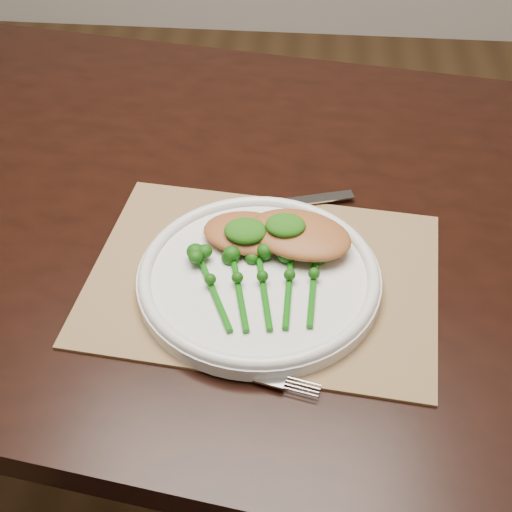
# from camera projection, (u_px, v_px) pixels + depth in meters

# --- Properties ---
(floor) EXTENTS (4.00, 4.00, 0.00)m
(floor) POSITION_uv_depth(u_px,v_px,m) (283.00, 432.00, 1.61)
(floor) COLOR #53361C
(floor) RESTS_ON ground
(dining_table) EXTENTS (1.71, 1.12, 0.75)m
(dining_table) POSITION_uv_depth(u_px,v_px,m) (226.00, 364.00, 1.27)
(dining_table) COLOR black
(dining_table) RESTS_ON ground
(placemat) EXTENTS (0.46, 0.36, 0.00)m
(placemat) POSITION_uv_depth(u_px,v_px,m) (263.00, 277.00, 0.90)
(placemat) COLOR olive
(placemat) RESTS_ON dining_table
(dinner_plate) EXTENTS (0.30, 0.30, 0.03)m
(dinner_plate) POSITION_uv_depth(u_px,v_px,m) (259.00, 277.00, 0.88)
(dinner_plate) COLOR silver
(dinner_plate) RESTS_ON placemat
(knife) EXTENTS (0.20, 0.07, 0.01)m
(knife) POSITION_uv_depth(u_px,v_px,m) (271.00, 205.00, 1.00)
(knife) COLOR silver
(knife) RESTS_ON placemat
(fork) EXTENTS (0.16, 0.05, 0.00)m
(fork) POSITION_uv_depth(u_px,v_px,m) (259.00, 376.00, 0.78)
(fork) COLOR silver
(fork) RESTS_ON placemat
(chicken_fillet_left) EXTENTS (0.13, 0.10, 0.02)m
(chicken_fillet_left) POSITION_uv_depth(u_px,v_px,m) (249.00, 233.00, 0.92)
(chicken_fillet_left) COLOR #A55F30
(chicken_fillet_left) RESTS_ON dinner_plate
(chicken_fillet_right) EXTENTS (0.16, 0.13, 0.03)m
(chicken_fillet_right) POSITION_uv_depth(u_px,v_px,m) (300.00, 234.00, 0.90)
(chicken_fillet_right) COLOR #A55F30
(chicken_fillet_right) RESTS_ON dinner_plate
(pesto_dollop_left) EXTENTS (0.05, 0.05, 0.02)m
(pesto_dollop_left) POSITION_uv_depth(u_px,v_px,m) (246.00, 231.00, 0.90)
(pesto_dollop_left) COLOR #14480A
(pesto_dollop_left) RESTS_ON chicken_fillet_left
(pesto_dollop_right) EXTENTS (0.05, 0.04, 0.02)m
(pesto_dollop_right) POSITION_uv_depth(u_px,v_px,m) (286.00, 225.00, 0.89)
(pesto_dollop_right) COLOR #14480A
(pesto_dollop_right) RESTS_ON chicken_fillet_right
(broccolini_bundle) EXTENTS (0.16, 0.18, 0.04)m
(broccolini_bundle) POSITION_uv_depth(u_px,v_px,m) (264.00, 292.00, 0.85)
(broccolini_bundle) COLOR #0F590B
(broccolini_bundle) RESTS_ON dinner_plate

